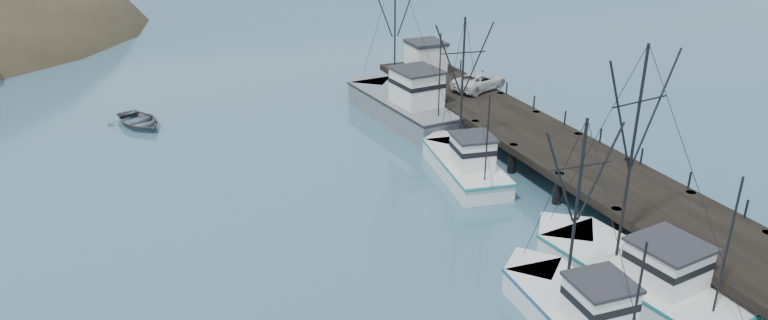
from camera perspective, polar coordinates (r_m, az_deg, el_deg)
pier at (r=47.17m, az=13.36°, el=1.37°), size 6.00×44.00×2.00m
trawler_near at (r=35.21m, az=20.05°, el=-8.86°), size 5.23×12.12×12.09m
trawler_mid at (r=31.61m, az=15.72°, el=-12.18°), size 3.73×9.75×9.86m
trawler_far at (r=45.21m, az=6.66°, el=-0.29°), size 4.58×10.31×10.62m
work_vessel at (r=55.29m, az=1.62°, el=4.70°), size 5.59×14.84×12.47m
pier_shed at (r=61.19m, az=3.50°, el=8.61°), size 3.00×3.20×2.80m
pickup_truck at (r=56.74m, az=7.96°, el=6.54°), size 5.67×4.08×1.43m
motorboat at (r=57.33m, az=-19.70°, el=2.70°), size 5.33×6.28×1.10m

